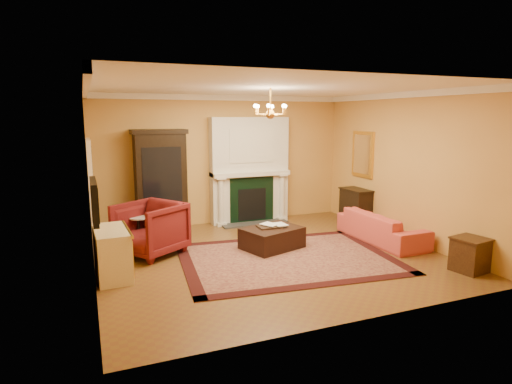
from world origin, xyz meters
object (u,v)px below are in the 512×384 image
coral_sofa (382,222)px  leather_ottoman (272,238)px  commode (112,253)px  end_table (470,256)px  china_cabinet (161,183)px  pedestal_table (139,231)px  wingback_armchair (150,226)px  console_table (356,208)px

coral_sofa → leather_ottoman: size_ratio=1.90×
commode → end_table: size_ratio=1.92×
coral_sofa → china_cabinet: bearing=57.4°
commode → coral_sofa: coral_sofa is taller
pedestal_table → commode: bearing=-113.8°
end_table → pedestal_table: bearing=146.7°
wingback_armchair → leather_ottoman: (2.21, -0.52, -0.32)m
china_cabinet → wingback_armchair: bearing=-108.0°
end_table → console_table: (0.06, 3.29, 0.14)m
wingback_armchair → coral_sofa: wingback_armchair is taller
wingback_armchair → console_table: wingback_armchair is taller
pedestal_table → console_table: console_table is taller
coral_sofa → console_table: 1.36m
wingback_armchair → end_table: wingback_armchair is taller
commode → coral_sofa: size_ratio=0.51×
commode → china_cabinet: bearing=61.8°
coral_sofa → leather_ottoman: (-2.28, 0.37, -0.18)m
china_cabinet → leather_ottoman: (1.73, -2.13, -0.86)m
wingback_armchair → end_table: 5.52m
leather_ottoman → coral_sofa: bearing=-27.4°
china_cabinet → leather_ottoman: china_cabinet is taller
china_cabinet → wingback_armchair: (-0.48, -1.61, -0.54)m
china_cabinet → coral_sofa: 4.77m
china_cabinet → pedestal_table: 1.57m
china_cabinet → console_table: size_ratio=2.61×
commode → end_table: 5.79m
coral_sofa → console_table: bearing=-13.1°
china_cabinet → pedestal_table: size_ratio=3.33×
coral_sofa → pedestal_table: bearing=74.3°
commode → pedestal_table: bearing=63.6°
coral_sofa → console_table: (0.29, 1.33, 0.01)m
wingback_armchair → coral_sofa: bearing=44.8°
commode → leather_ottoman: 2.97m
china_cabinet → commode: (-1.21, -2.52, -0.69)m
pedestal_table → commode: 1.39m
commode → end_table: bearing=-22.2°
wingback_armchair → commode: size_ratio=1.03×
pedestal_table → console_table: (4.95, 0.08, 0.04)m
china_cabinet → commode: 2.88m
end_table → leather_ottoman: bearing=137.2°
end_table → coral_sofa: bearing=96.8°
coral_sofa → leather_ottoman: bearing=80.2°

